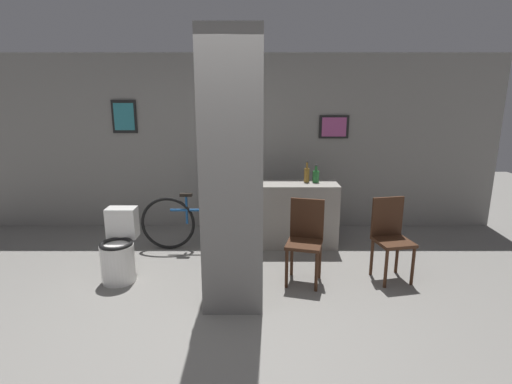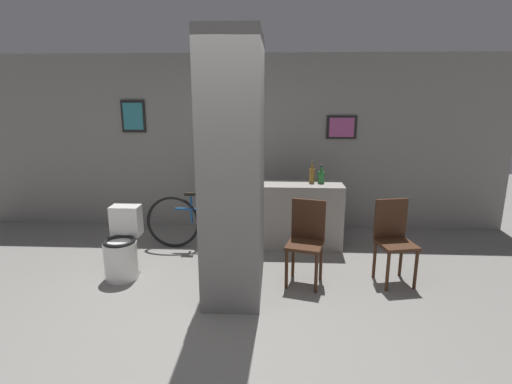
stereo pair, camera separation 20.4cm
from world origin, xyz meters
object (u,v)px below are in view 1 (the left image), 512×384
at_px(bicycle, 208,222).
at_px(bottle_tall, 309,174).
at_px(chair_near_pillar, 307,237).
at_px(chair_by_doorway, 393,235).
at_px(toilet, 121,251).

distance_m(bicycle, bottle_tall, 1.49).
distance_m(chair_near_pillar, chair_by_doorway, 0.96).
bearing_deg(bicycle, bottle_tall, 9.41).
relative_size(chair_near_pillar, bottle_tall, 3.14).
bearing_deg(chair_near_pillar, bicycle, 157.63).
distance_m(chair_by_doorway, bottle_tall, 1.42).
xyz_separation_m(chair_by_doorway, bicycle, (-2.16, 0.84, -0.13)).
relative_size(bicycle, bottle_tall, 5.93).
height_order(chair_by_doorway, bicycle, chair_by_doorway).
bearing_deg(toilet, bicycle, 45.41).
distance_m(toilet, chair_by_doorway, 3.03).
bearing_deg(bicycle, chair_by_doorway, -21.34).
bearing_deg(chair_by_doorway, bottle_tall, 115.92).
xyz_separation_m(toilet, chair_near_pillar, (2.07, -0.03, 0.17)).
height_order(chair_near_pillar, chair_by_doorway, same).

